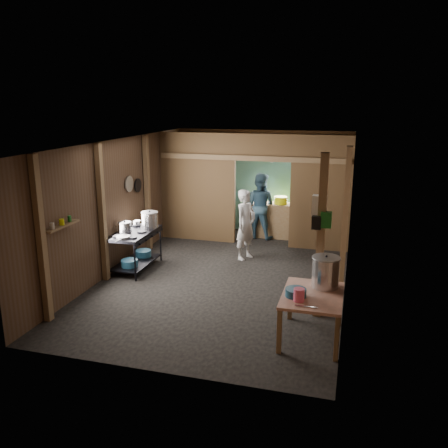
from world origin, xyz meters
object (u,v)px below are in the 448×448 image
(gas_range, at_px, (135,250))
(prep_table, at_px, (312,316))
(pink_bucket, at_px, (299,295))
(cook, at_px, (246,225))
(stock_pot, at_px, (326,273))
(yellow_tub, at_px, (281,200))
(stove_pot_large, at_px, (150,220))

(gas_range, distance_m, prep_table, 4.19)
(gas_range, bearing_deg, pink_bucket, -32.29)
(gas_range, distance_m, cook, 2.38)
(gas_range, xyz_separation_m, stock_pot, (3.86, -1.64, 0.51))
(stock_pot, xyz_separation_m, pink_bucket, (-0.31, -0.61, -0.13))
(gas_range, bearing_deg, prep_table, -27.76)
(gas_range, height_order, yellow_tub, yellow_tub)
(prep_table, height_order, cook, cook)
(pink_bucket, xyz_separation_m, cook, (-1.55, 3.49, -0.02))
(prep_table, xyz_separation_m, stove_pot_large, (-3.54, 2.33, 0.60))
(prep_table, distance_m, stove_pot_large, 4.28)
(prep_table, bearing_deg, cook, 118.20)
(gas_range, relative_size, prep_table, 1.15)
(pink_bucket, height_order, cook, cook)
(gas_range, distance_m, yellow_tub, 3.97)
(pink_bucket, xyz_separation_m, yellow_tub, (-1.10, 5.32, 0.17))
(yellow_tub, bearing_deg, stove_pot_large, -130.23)
(cook, bearing_deg, pink_bucket, -131.54)
(yellow_tub, relative_size, cook, 0.22)
(stove_pot_large, relative_size, yellow_tub, 1.07)
(prep_table, relative_size, pink_bucket, 6.42)
(pink_bucket, bearing_deg, stock_pot, 63.20)
(gas_range, height_order, stove_pot_large, stove_pot_large)
(gas_range, distance_m, stock_pot, 4.22)
(stock_pot, bearing_deg, pink_bucket, -116.80)
(pink_bucket, bearing_deg, yellow_tub, 101.65)
(yellow_tub, xyz_separation_m, cook, (-0.46, -1.83, -0.18))
(gas_range, height_order, prep_table, gas_range)
(pink_bucket, distance_m, yellow_tub, 5.44)
(prep_table, bearing_deg, stock_pot, 65.42)
(stock_pot, height_order, yellow_tub, stock_pot)
(pink_bucket, height_order, yellow_tub, yellow_tub)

